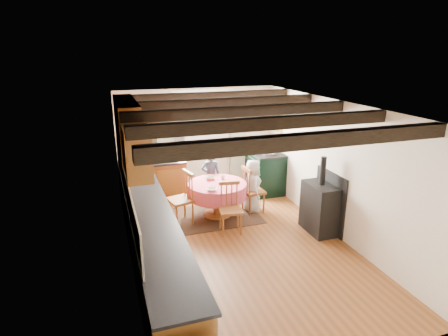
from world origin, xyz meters
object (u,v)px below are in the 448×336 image
object	(u,v)px
chair_left	(180,198)
aga_range	(264,171)
chair_right	(253,189)
chair_near	(231,208)
child_right	(253,186)
dining_table	(217,200)
cup	(223,177)
child_far	(211,176)
cast_iron_stove	(321,195)

from	to	relation	value
chair_left	aga_range	bearing A→B (deg)	102.91
chair_right	aga_range	distance (m)	1.25
chair_near	child_right	xyz separation A→B (m)	(0.74, 0.76, 0.08)
dining_table	child_right	xyz separation A→B (m)	(0.77, 0.02, 0.20)
dining_table	cup	xyz separation A→B (m)	(0.18, 0.18, 0.39)
child_far	cup	size ratio (longest dim) A/B	11.94
chair_right	cast_iron_stove	world-z (taller)	cast_iron_stove
aga_range	child_right	bearing A→B (deg)	-125.10
chair_left	cast_iron_stove	bearing A→B (deg)	50.86
chair_left	child_far	distance (m)	1.19
chair_right	aga_range	bearing A→B (deg)	-38.15
chair_left	cup	size ratio (longest dim) A/B	10.51
aga_range	chair_left	bearing A→B (deg)	-153.91
chair_right	child_right	bearing A→B (deg)	0.60
chair_near	cast_iron_stove	distance (m)	1.64
chair_right	chair_near	bearing A→B (deg)	129.83
chair_left	chair_right	world-z (taller)	chair_left
dining_table	cup	world-z (taller)	cup
cup	child_right	bearing A→B (deg)	-15.76
chair_right	cup	size ratio (longest dim) A/B	9.96
child_right	chair_right	bearing A→B (deg)	-166.27
chair_left	child_right	world-z (taller)	child_right
child_right	cast_iron_stove	bearing A→B (deg)	-137.67
aga_range	cast_iron_stove	distance (m)	2.24
chair_near	cup	size ratio (longest dim) A/B	9.69
chair_left	cast_iron_stove	xyz separation A→B (m)	(2.34, -1.14, 0.20)
chair_left	child_far	bearing A→B (deg)	121.20
chair_left	child_far	size ratio (longest dim) A/B	0.88
cast_iron_stove	child_right	world-z (taller)	cast_iron_stove
aga_range	child_right	size ratio (longest dim) A/B	0.96
chair_left	cast_iron_stove	distance (m)	2.61
chair_left	aga_range	distance (m)	2.48
child_far	aga_range	bearing A→B (deg)	-155.56
aga_range	child_far	size ratio (longest dim) A/B	0.91
chair_right	chair_left	bearing A→B (deg)	87.73
chair_near	chair_left	bearing A→B (deg)	148.11
chair_right	child_right	size ratio (longest dim) A/B	0.88
chair_near	child_far	world-z (taller)	child_far
chair_left	aga_range	size ratio (longest dim) A/B	0.96
chair_near	aga_range	size ratio (longest dim) A/B	0.89
aga_range	child_far	bearing A→B (deg)	-169.35
chair_right	child_far	world-z (taller)	child_far
dining_table	chair_near	xyz separation A→B (m)	(0.02, -0.74, 0.12)
chair_near	cup	world-z (taller)	chair_near
aga_range	child_far	world-z (taller)	child_far
aga_range	dining_table	bearing A→B (deg)	-145.33
child_far	child_right	xyz separation A→B (m)	(0.68, -0.74, -0.03)
chair_left	child_right	distance (m)	1.53
child_far	chair_near	bearing A→B (deg)	101.27
chair_left	cup	world-z (taller)	chair_left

